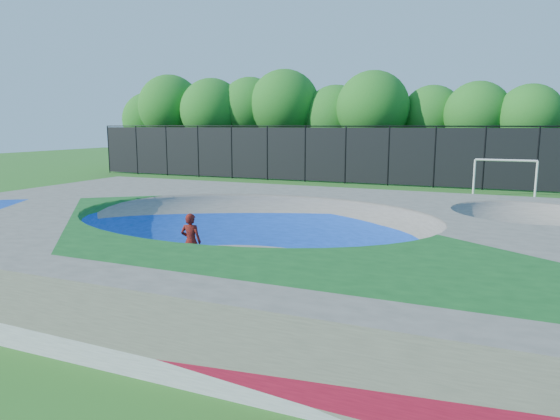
{
  "coord_description": "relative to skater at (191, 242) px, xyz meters",
  "views": [
    {
      "loc": [
        6.38,
        -13.02,
        4.06
      ],
      "look_at": [
        -0.38,
        3.0,
        1.1
      ],
      "focal_mm": 32.0,
      "sensor_mm": 36.0,
      "label": 1
    }
  ],
  "objects": [
    {
      "name": "fence",
      "position": [
        1.26,
        22.37,
        1.28
      ],
      "size": [
        48.09,
        0.09,
        4.04
      ],
      "color": "black",
      "rests_on": "ground"
    },
    {
      "name": "skate_deck",
      "position": [
        1.26,
        1.37,
        -0.07
      ],
      "size": [
        22.0,
        14.0,
        1.5
      ],
      "primitive_type": "cube",
      "color": "gray",
      "rests_on": "ground"
    },
    {
      "name": "skater",
      "position": [
        0.0,
        0.0,
        0.0
      ],
      "size": [
        0.65,
        0.48,
        1.64
      ],
      "primitive_type": "imported",
      "rotation": [
        0.0,
        0.0,
        3.3
      ],
      "color": "#AF1C0E",
      "rests_on": "ground"
    },
    {
      "name": "skateboard",
      "position": [
        0.0,
        0.0,
        -0.79
      ],
      "size": [
        0.81,
        0.44,
        0.05
      ],
      "primitive_type": "cube",
      "rotation": [
        0.0,
        0.0,
        0.3
      ],
      "color": "black",
      "rests_on": "ground"
    },
    {
      "name": "treeline",
      "position": [
        -2.05,
        27.3,
        4.31
      ],
      "size": [
        52.92,
        7.53,
        8.62
      ],
      "color": "#413220",
      "rests_on": "ground"
    },
    {
      "name": "ground",
      "position": [
        1.26,
        1.37,
        -0.82
      ],
      "size": [
        120.0,
        120.0,
        0.0
      ],
      "primitive_type": "plane",
      "color": "#23621B",
      "rests_on": "ground"
    },
    {
      "name": "soccer_goal",
      "position": [
        8.43,
        18.99,
        0.7
      ],
      "size": [
        3.31,
        0.12,
        2.19
      ],
      "color": "silver",
      "rests_on": "ground"
    }
  ]
}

